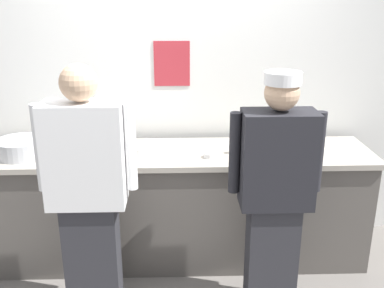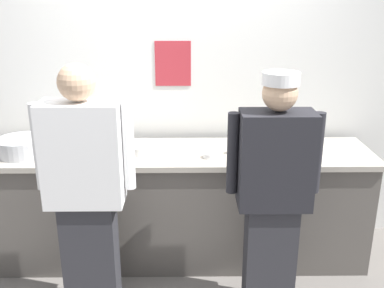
# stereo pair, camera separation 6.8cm
# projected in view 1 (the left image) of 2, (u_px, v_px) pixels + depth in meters

# --- Properties ---
(ground_plane) EXTENTS (9.00, 9.00, 0.00)m
(ground_plane) POSITION_uv_depth(u_px,v_px,m) (177.00, 281.00, 3.28)
(ground_plane) COLOR slate
(wall_back) EXTENTS (4.62, 0.11, 2.87)m
(wall_back) POSITION_uv_depth(u_px,v_px,m) (175.00, 70.00, 3.57)
(wall_back) COLOR white
(wall_back) RESTS_ON ground
(prep_counter) EXTENTS (2.94, 0.65, 0.90)m
(prep_counter) POSITION_uv_depth(u_px,v_px,m) (177.00, 205.00, 3.46)
(prep_counter) COLOR #56514C
(prep_counter) RESTS_ON ground
(chef_near_left) EXTENTS (0.61, 0.24, 1.65)m
(chef_near_left) POSITION_uv_depth(u_px,v_px,m) (88.00, 192.00, 2.69)
(chef_near_left) COLOR #2D2D33
(chef_near_left) RESTS_ON ground
(chef_center) EXTENTS (0.58, 0.24, 1.60)m
(chef_center) POSITION_uv_depth(u_px,v_px,m) (275.00, 191.00, 2.75)
(chef_center) COLOR #2D2D33
(chef_center) RESTS_ON ground
(plate_stack_front) EXTENTS (0.20, 0.20, 0.06)m
(plate_stack_front) POSITION_uv_depth(u_px,v_px,m) (142.00, 149.00, 3.27)
(plate_stack_front) COLOR white
(plate_stack_front) RESTS_ON prep_counter
(mixing_bowl_steel) EXTENTS (0.36, 0.36, 0.12)m
(mixing_bowl_steel) POSITION_uv_depth(u_px,v_px,m) (21.00, 148.00, 3.21)
(mixing_bowl_steel) COLOR #B7BABF
(mixing_bowl_steel) RESTS_ON prep_counter
(sheet_tray) EXTENTS (0.49, 0.40, 0.02)m
(sheet_tray) POSITION_uv_depth(u_px,v_px,m) (82.00, 151.00, 3.28)
(sheet_tray) COLOR #B7BABF
(sheet_tray) RESTS_ON prep_counter
(squeeze_bottle_primary) EXTENTS (0.05, 0.05, 0.20)m
(squeeze_bottle_primary) POSITION_uv_depth(u_px,v_px,m) (243.00, 142.00, 3.23)
(squeeze_bottle_primary) COLOR #E5E066
(squeeze_bottle_primary) RESTS_ON prep_counter
(ramekin_orange_sauce) EXTENTS (0.09, 0.09, 0.05)m
(ramekin_orange_sauce) POSITION_uv_depth(u_px,v_px,m) (255.00, 146.00, 3.36)
(ramekin_orange_sauce) COLOR white
(ramekin_orange_sauce) RESTS_ON prep_counter
(ramekin_green_sauce) EXTENTS (0.09, 0.09, 0.04)m
(ramekin_green_sauce) POSITION_uv_depth(u_px,v_px,m) (210.00, 155.00, 3.18)
(ramekin_green_sauce) COLOR white
(ramekin_green_sauce) RESTS_ON prep_counter
(deli_cup) EXTENTS (0.09, 0.09, 0.10)m
(deli_cup) POSITION_uv_depth(u_px,v_px,m) (301.00, 137.00, 3.48)
(deli_cup) COLOR white
(deli_cup) RESTS_ON prep_counter
(chefs_knife) EXTENTS (0.28, 0.03, 0.02)m
(chefs_knife) POSITION_uv_depth(u_px,v_px,m) (290.00, 155.00, 3.22)
(chefs_knife) COLOR #B7BABF
(chefs_knife) RESTS_ON prep_counter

